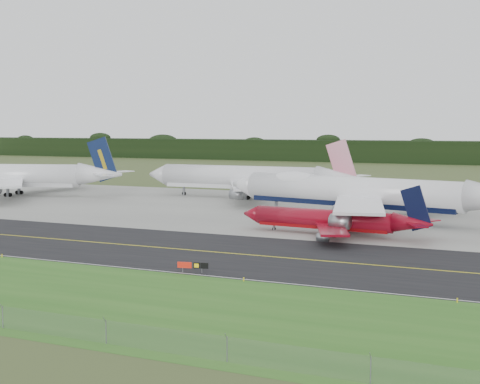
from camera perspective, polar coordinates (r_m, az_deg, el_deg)
name	(u,v)px	position (r m, az deg, el deg)	size (l,w,h in m)	color
ground	(249,250)	(106.96, 0.75, -4.95)	(600.00, 600.00, 0.00)	#3E4B23
grass_verge	(129,302)	(76.59, -9.49, -9.27)	(400.00, 30.00, 0.01)	#2A5D1B
taxiway	(239,254)	(103.34, -0.10, -5.31)	(400.00, 32.00, 0.02)	black
apron	(334,212)	(154.75, 8.02, -1.73)	(400.00, 78.00, 0.01)	gray
taxiway_centreline	(239,254)	(103.33, -0.10, -5.30)	(400.00, 0.40, 0.00)	gold
taxiway_edge_line	(192,274)	(89.62, -4.08, -7.01)	(400.00, 0.25, 0.00)	silver
perimeter_fence	(52,324)	(66.18, -15.71, -10.81)	(320.00, 0.10, 320.00)	slate
horizon_treeline	(445,153)	(373.33, 17.13, 3.17)	(700.00, 25.00, 12.00)	black
jet_ba_747	(361,193)	(142.37, 10.27, -0.05)	(67.37, 54.98, 17.04)	white
jet_red_737	(333,220)	(122.01, 7.96, -2.41)	(36.12, 29.35, 9.75)	maroon
jet_navy_gold	(13,176)	(200.93, -18.84, 1.28)	(64.28, 54.76, 16.85)	white
jet_star_tail	(250,178)	(183.00, 0.85, 1.17)	(62.21, 52.26, 16.46)	silver
taxiway_sign	(193,265)	(90.41, -4.06, -6.27)	(4.16, 1.12, 1.41)	slate
edge_marker_left	(2,256)	(106.89, -19.65, -5.14)	(0.16, 0.16, 0.50)	yellow
edge_marker_center	(244,279)	(85.43, 0.32, -7.47)	(0.16, 0.16, 0.50)	yellow
edge_marker_right	(457,300)	(79.27, 18.05, -8.78)	(0.16, 0.16, 0.50)	yellow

